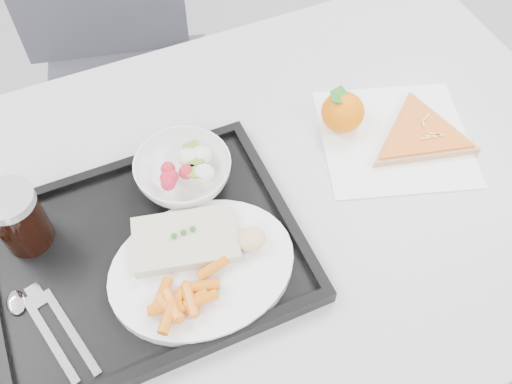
{
  "coord_description": "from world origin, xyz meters",
  "views": [
    {
      "loc": [
        -0.2,
        -0.17,
        1.5
      ],
      "look_at": [
        0.0,
        0.3,
        0.77
      ],
      "focal_mm": 40.0,
      "sensor_mm": 36.0,
      "label": 1
    }
  ],
  "objects_px": {
    "chair": "(118,57)",
    "salad_bowl": "(183,171)",
    "table": "(254,221)",
    "cola_glass": "(18,217)",
    "tangerine": "(343,112)",
    "tray": "(145,255)",
    "dinner_plate": "(202,268)",
    "pizza_slice": "(421,135)"
  },
  "relations": [
    {
      "from": "chair",
      "to": "tangerine",
      "type": "bearing_deg",
      "value": -63.87
    },
    {
      "from": "chair",
      "to": "tray",
      "type": "distance_m",
      "value": 0.74
    },
    {
      "from": "chair",
      "to": "salad_bowl",
      "type": "xyz_separation_m",
      "value": [
        -0.01,
        -0.59,
        0.25
      ]
    },
    {
      "from": "table",
      "to": "salad_bowl",
      "type": "relative_size",
      "value": 7.89
    },
    {
      "from": "cola_glass",
      "to": "pizza_slice",
      "type": "bearing_deg",
      "value": -5.35
    },
    {
      "from": "tray",
      "to": "tangerine",
      "type": "relative_size",
      "value": 5.12
    },
    {
      "from": "table",
      "to": "tray",
      "type": "xyz_separation_m",
      "value": [
        -0.19,
        -0.03,
        0.08
      ]
    },
    {
      "from": "table",
      "to": "cola_glass",
      "type": "height_order",
      "value": "cola_glass"
    },
    {
      "from": "dinner_plate",
      "to": "tangerine",
      "type": "bearing_deg",
      "value": 28.68
    },
    {
      "from": "table",
      "to": "chair",
      "type": "bearing_deg",
      "value": 97.09
    },
    {
      "from": "chair",
      "to": "tangerine",
      "type": "height_order",
      "value": "chair"
    },
    {
      "from": "chair",
      "to": "dinner_plate",
      "type": "distance_m",
      "value": 0.79
    },
    {
      "from": "chair",
      "to": "salad_bowl",
      "type": "distance_m",
      "value": 0.64
    },
    {
      "from": "cola_glass",
      "to": "table",
      "type": "bearing_deg",
      "value": -10.27
    },
    {
      "from": "table",
      "to": "tray",
      "type": "distance_m",
      "value": 0.21
    },
    {
      "from": "table",
      "to": "dinner_plate",
      "type": "relative_size",
      "value": 4.44
    },
    {
      "from": "chair",
      "to": "pizza_slice",
      "type": "xyz_separation_m",
      "value": [
        0.39,
        -0.66,
        0.22
      ]
    },
    {
      "from": "tray",
      "to": "dinner_plate",
      "type": "xyz_separation_m",
      "value": [
        0.07,
        -0.06,
        0.02
      ]
    },
    {
      "from": "table",
      "to": "chair",
      "type": "distance_m",
      "value": 0.68
    },
    {
      "from": "dinner_plate",
      "to": "tray",
      "type": "bearing_deg",
      "value": 137.71
    },
    {
      "from": "table",
      "to": "cola_glass",
      "type": "xyz_separation_m",
      "value": [
        -0.34,
        0.06,
        0.14
      ]
    },
    {
      "from": "dinner_plate",
      "to": "pizza_slice",
      "type": "xyz_separation_m",
      "value": [
        0.43,
        0.1,
        -0.01
      ]
    },
    {
      "from": "chair",
      "to": "salad_bowl",
      "type": "bearing_deg",
      "value": -90.92
    },
    {
      "from": "dinner_plate",
      "to": "tangerine",
      "type": "relative_size",
      "value": 3.07
    },
    {
      "from": "salad_bowl",
      "to": "pizza_slice",
      "type": "distance_m",
      "value": 0.41
    },
    {
      "from": "cola_glass",
      "to": "tangerine",
      "type": "relative_size",
      "value": 1.23
    },
    {
      "from": "tray",
      "to": "pizza_slice",
      "type": "xyz_separation_m",
      "value": [
        0.5,
        0.03,
        0.0
      ]
    },
    {
      "from": "tray",
      "to": "tangerine",
      "type": "bearing_deg",
      "value": 16.42
    },
    {
      "from": "table",
      "to": "cola_glass",
      "type": "distance_m",
      "value": 0.37
    },
    {
      "from": "tray",
      "to": "dinner_plate",
      "type": "bearing_deg",
      "value": -42.29
    },
    {
      "from": "chair",
      "to": "tangerine",
      "type": "xyz_separation_m",
      "value": [
        0.28,
        -0.58,
        0.25
      ]
    },
    {
      "from": "salad_bowl",
      "to": "chair",
      "type": "bearing_deg",
      "value": 89.08
    },
    {
      "from": "tray",
      "to": "pizza_slice",
      "type": "height_order",
      "value": "tray"
    },
    {
      "from": "dinner_plate",
      "to": "cola_glass",
      "type": "relative_size",
      "value": 2.5
    },
    {
      "from": "chair",
      "to": "tray",
      "type": "bearing_deg",
      "value": -98.89
    },
    {
      "from": "tray",
      "to": "cola_glass",
      "type": "distance_m",
      "value": 0.19
    },
    {
      "from": "tray",
      "to": "salad_bowl",
      "type": "bearing_deg",
      "value": 45.89
    },
    {
      "from": "tray",
      "to": "chair",
      "type": "bearing_deg",
      "value": 81.11
    },
    {
      "from": "salad_bowl",
      "to": "tray",
      "type": "bearing_deg",
      "value": -134.11
    },
    {
      "from": "chair",
      "to": "pizza_slice",
      "type": "relative_size",
      "value": 3.52
    },
    {
      "from": "tangerine",
      "to": "salad_bowl",
      "type": "bearing_deg",
      "value": -177.39
    },
    {
      "from": "salad_bowl",
      "to": "cola_glass",
      "type": "height_order",
      "value": "cola_glass"
    }
  ]
}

